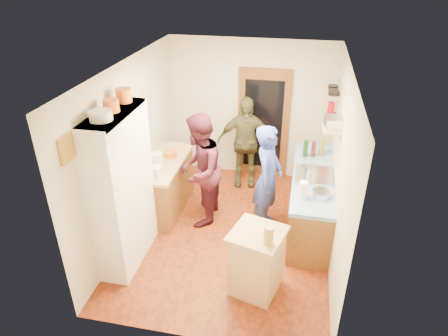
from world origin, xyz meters
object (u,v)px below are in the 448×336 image
(right_counter_base, at_px, (310,201))
(person_back, at_px, (245,142))
(hutch_body, at_px, (123,190))
(person_hob, at_px, (269,180))
(island_base, at_px, (256,263))
(person_left, at_px, (202,169))

(right_counter_base, xyz_separation_m, person_back, (-1.21, 1.04, 0.43))
(hutch_body, xyz_separation_m, person_hob, (1.85, 1.07, -0.24))
(person_hob, xyz_separation_m, person_back, (-0.56, 1.28, -0.01))
(island_base, bearing_deg, person_hob, 89.92)
(right_counter_base, xyz_separation_m, person_left, (-1.70, -0.21, 0.49))
(island_base, xyz_separation_m, person_hob, (0.00, 1.37, 0.43))
(island_base, height_order, person_back, person_back)
(hutch_body, xyz_separation_m, person_back, (1.29, 2.34, -0.25))
(hutch_body, bearing_deg, person_left, 53.61)
(hutch_body, relative_size, person_left, 1.20)
(right_counter_base, distance_m, person_hob, 0.82)
(right_counter_base, bearing_deg, hutch_body, -152.53)
(right_counter_base, xyz_separation_m, person_hob, (-0.65, -0.23, 0.44))
(island_base, distance_m, person_back, 2.73)
(hutch_body, xyz_separation_m, person_left, (0.80, 1.09, -0.19))
(hutch_body, xyz_separation_m, right_counter_base, (2.50, 1.30, -0.68))
(person_left, xyz_separation_m, person_back, (0.49, 1.25, -0.06))
(person_back, bearing_deg, right_counter_base, -49.25)
(right_counter_base, distance_m, person_back, 1.66)
(right_counter_base, bearing_deg, person_back, 139.27)
(hutch_body, height_order, person_back, hutch_body)
(person_left, bearing_deg, hutch_body, -37.50)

